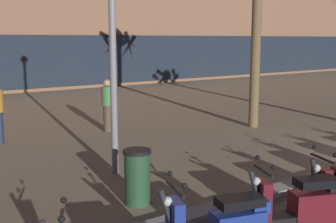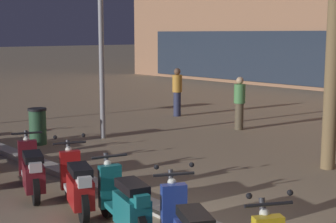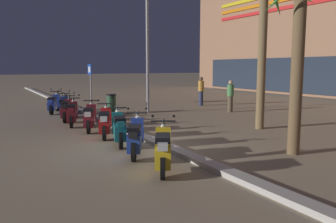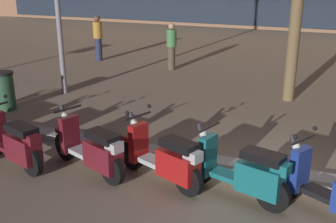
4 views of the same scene
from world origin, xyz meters
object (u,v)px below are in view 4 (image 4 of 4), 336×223
Objects in this scene: scooter_maroon_last_in_row at (92,150)px; litter_bin at (5,90)px; scooter_teal_lead_nearest at (243,172)px; pedestrian_by_palm_tree at (171,46)px; scooter_red_far_back at (165,158)px; pedestrian_strolling_near_curb at (98,37)px; scooter_maroon_tail_end at (15,143)px.

litter_bin is (-3.80, 2.17, 0.03)m from scooter_maroon_last_in_row.
scooter_teal_lead_nearest is 1.11× the size of pedestrian_by_palm_tree.
pedestrian_strolling_near_curb is (-5.91, 7.87, 0.43)m from scooter_red_far_back.
scooter_teal_lead_nearest is 1.87× the size of litter_bin.
pedestrian_strolling_near_curb reaches higher than scooter_red_far_back.
scooter_maroon_last_in_row is 9.26m from pedestrian_strolling_near_curb.
scooter_maroon_tail_end is 8.91m from pedestrian_strolling_near_curb.
litter_bin is (-2.24, -5.45, -0.35)m from pedestrian_by_palm_tree.
litter_bin is at bearing 150.28° from scooter_maroon_last_in_row.
scooter_red_far_back is at bearing -21.94° from litter_bin.
scooter_maroon_tail_end reaches higher than scooter_maroon_last_in_row.
scooter_teal_lead_nearest is 8.54m from pedestrian_by_palm_tree.
scooter_maroon_tail_end is at bearing -171.20° from scooter_red_far_back.
scooter_maroon_tail_end reaches higher than scooter_teal_lead_nearest.
scooter_teal_lead_nearest is (2.52, 0.12, 0.01)m from scooter_maroon_last_in_row.
scooter_maroon_last_in_row is at bearing 11.49° from scooter_maroon_tail_end.
scooter_maroon_last_in_row and scooter_teal_lead_nearest have the same top height.
litter_bin is at bearing 158.06° from scooter_red_far_back.
litter_bin is at bearing -112.32° from pedestrian_by_palm_tree.
pedestrian_by_palm_tree reaches higher than litter_bin.
litter_bin is (-5.06, 2.04, 0.03)m from scooter_red_far_back.
scooter_maroon_tail_end is 0.96× the size of scooter_maroon_last_in_row.
pedestrian_strolling_near_curb is at bearing 98.30° from litter_bin.
scooter_maroon_last_in_row is 4.37m from litter_bin.
pedestrian_strolling_near_curb reaches higher than pedestrian_by_palm_tree.
pedestrian_strolling_near_curb is 1.05× the size of pedestrian_by_palm_tree.
scooter_maroon_last_in_row is at bearing -78.45° from pedestrian_by_palm_tree.
scooter_red_far_back is (2.64, 0.41, -0.00)m from scooter_maroon_tail_end.
pedestrian_strolling_near_curb is at bearing 173.09° from pedestrian_by_palm_tree.
scooter_maroon_tail_end is 3.92m from scooter_teal_lead_nearest.
pedestrian_strolling_near_curb is 5.90m from litter_bin.
scooter_maroon_tail_end is at bearing -168.51° from scooter_maroon_last_in_row.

